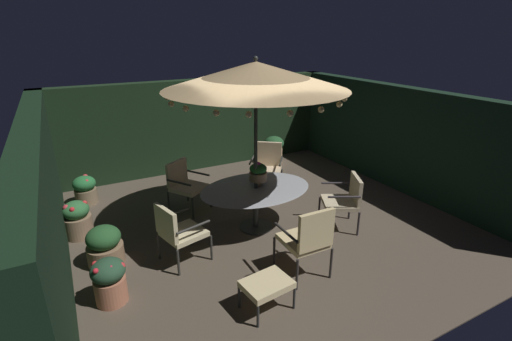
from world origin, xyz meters
TOP-DOWN VIEW (x-y plane):
  - ground_plane at (0.00, 0.00)m, footprint 6.80×6.54m
  - hedge_backdrop_rear at (0.00, 3.12)m, footprint 6.80×0.30m
  - hedge_backdrop_left at (-3.25, 0.00)m, footprint 0.30×6.54m
  - hedge_backdrop_right at (3.25, 0.00)m, footprint 0.30×6.54m
  - patio_dining_table at (-0.25, -0.19)m, footprint 1.87×1.38m
  - patio_umbrella at (-0.25, -0.19)m, footprint 2.79×2.79m
  - centerpiece_planter at (-0.17, -0.12)m, footprint 0.29×0.29m
  - patio_chair_north at (0.65, 1.01)m, footprint 0.84×0.83m
  - patio_chair_northeast at (-1.07, 1.06)m, footprint 0.79×0.80m
  - patio_chair_east at (-1.69, -0.56)m, footprint 0.70×0.69m
  - patio_chair_southeast at (-0.28, -1.69)m, footprint 0.59×0.63m
  - patio_chair_south at (1.07, -0.87)m, footprint 0.78×0.79m
  - ottoman_footrest at (-1.06, -1.98)m, footprint 0.61×0.49m
  - potted_plant_right_near at (1.71, 2.51)m, footprint 0.49×0.49m
  - potted_plant_back_left at (-2.69, 2.19)m, footprint 0.42×0.42m
  - potted_plant_back_right at (-2.63, -0.09)m, footprint 0.51×0.51m
  - potted_plant_back_center at (-2.92, 0.92)m, footprint 0.44×0.44m
  - potted_plant_right_far at (-2.68, -0.97)m, footprint 0.41×0.41m

SIDE VIEW (x-z plane):
  - ground_plane at x=0.00m, z-range -0.02..0.00m
  - potted_plant_back_right at x=-2.63m, z-range -0.01..0.58m
  - potted_plant_back_left at x=-2.69m, z-range 0.01..0.56m
  - potted_plant_back_center at x=-2.92m, z-range 0.00..0.61m
  - potted_plant_right_far at x=-2.68m, z-range 0.02..0.61m
  - ottoman_footrest at x=-1.06m, z-range 0.14..0.52m
  - potted_plant_right_near at x=1.71m, z-range 0.03..0.71m
  - patio_chair_east at x=-1.69m, z-range 0.07..0.99m
  - patio_chair_northeast at x=-1.07m, z-range 0.07..0.99m
  - patio_chair_south at x=1.07m, z-range 0.08..1.00m
  - patio_chair_north at x=0.65m, z-range 0.08..1.11m
  - patio_chair_southeast at x=-0.28m, z-range 0.08..1.13m
  - patio_dining_table at x=-0.25m, z-range 0.26..0.99m
  - centerpiece_planter at x=-0.17m, z-range 0.76..1.17m
  - hedge_backdrop_rear at x=0.00m, z-range 0.00..2.11m
  - hedge_backdrop_left at x=-3.25m, z-range 0.00..2.11m
  - hedge_backdrop_right at x=3.25m, z-range 0.00..2.11m
  - patio_umbrella at x=-0.25m, z-range 1.12..3.93m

